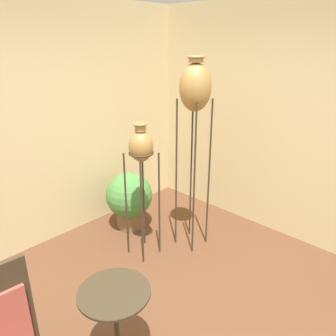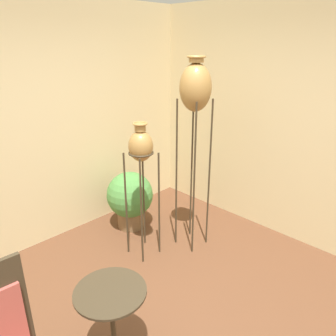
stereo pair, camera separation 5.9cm
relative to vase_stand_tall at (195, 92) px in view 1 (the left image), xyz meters
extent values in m
cube|color=beige|center=(-1.17, 1.30, -0.42)|extent=(8.22, 0.06, 2.70)
cube|color=beige|center=(0.97, -0.84, -0.42)|extent=(0.06, 8.22, 2.70)
cylinder|color=#382D1E|center=(-0.13, -0.13, -0.92)|extent=(0.02, 0.02, 1.70)
cylinder|color=#382D1E|center=(0.13, -0.13, -0.92)|extent=(0.02, 0.02, 1.70)
cylinder|color=#382D1E|center=(-0.13, 0.13, -0.92)|extent=(0.02, 0.02, 1.70)
cylinder|color=#382D1E|center=(0.13, 0.13, -0.92)|extent=(0.02, 0.02, 1.70)
torus|color=#382D1E|center=(0.00, 0.00, -0.07)|extent=(0.26, 0.26, 0.02)
ellipsoid|color=olive|center=(0.00, 0.00, 0.04)|extent=(0.32, 0.32, 0.48)
cylinder|color=olive|center=(0.00, 0.00, 0.31)|extent=(0.15, 0.15, 0.05)
torus|color=olive|center=(0.00, 0.00, 0.33)|extent=(0.19, 0.19, 0.02)
cylinder|color=#382D1E|center=(-0.64, 0.13, -1.17)|extent=(0.02, 0.02, 1.19)
cylinder|color=#382D1E|center=(-0.39, 0.13, -1.17)|extent=(0.02, 0.02, 1.19)
cylinder|color=#382D1E|center=(-0.64, 0.38, -1.17)|extent=(0.02, 0.02, 1.19)
cylinder|color=#382D1E|center=(-0.39, 0.38, -1.17)|extent=(0.02, 0.02, 1.19)
torus|color=#382D1E|center=(-0.52, 0.26, -0.58)|extent=(0.26, 0.26, 0.02)
ellipsoid|color=olive|center=(-0.52, 0.26, -0.51)|extent=(0.25, 0.25, 0.31)
cylinder|color=olive|center=(-0.52, 0.26, -0.32)|extent=(0.11, 0.11, 0.07)
torus|color=olive|center=(-0.52, 0.26, -0.28)|extent=(0.15, 0.15, 0.02)
cylinder|color=#382D1E|center=(-1.58, -0.64, -1.43)|extent=(0.04, 0.04, 0.65)
cylinder|color=#382D1E|center=(-1.58, -0.64, -1.09)|extent=(0.49, 0.49, 0.02)
cylinder|color=brown|center=(-0.27, 0.79, -1.65)|extent=(0.33, 0.33, 0.23)
torus|color=brown|center=(-0.27, 0.79, -1.54)|extent=(0.37, 0.37, 0.02)
sphere|color=#47843D|center=(-0.27, 0.79, -1.32)|extent=(0.58, 0.58, 0.58)
camera|label=1|loc=(-2.59, -2.09, 0.48)|focal=35.00mm
camera|label=2|loc=(-2.55, -2.14, 0.48)|focal=35.00mm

